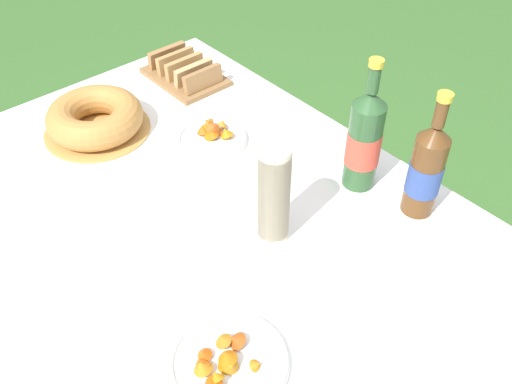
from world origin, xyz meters
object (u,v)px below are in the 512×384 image
cider_bottle_green (364,140)px  snack_plate_left (212,136)px  bundt_cake (95,118)px  cider_bottle_amber (426,170)px  cup_stack (274,195)px  snack_plate_near (227,361)px  bread_board (185,72)px

cider_bottle_green → snack_plate_left: 0.44m
bundt_cake → cider_bottle_green: (0.63, 0.39, 0.09)m
cider_bottle_green → cider_bottle_amber: 0.16m
cup_stack → snack_plate_left: (-0.38, 0.12, -0.11)m
cider_bottle_amber → snack_plate_left: bearing=-159.4°
cup_stack → snack_plate_left: 0.41m
cider_bottle_amber → bundt_cake: bearing=-151.8°
bundt_cake → cup_stack: bearing=9.2°
cup_stack → cider_bottle_green: bearing=89.0°
cider_bottle_green → snack_plate_near: bearing=-72.0°
snack_plate_near → snack_plate_left: snack_plate_left is taller
bundt_cake → snack_plate_near: bundt_cake is taller
cider_bottle_amber → snack_plate_near: (0.03, -0.61, -0.11)m
cider_bottle_green → cider_bottle_amber: bearing=11.9°
bread_board → cider_bottle_green: bearing=3.0°
bundt_cake → snack_plate_near: size_ratio=1.31×
cup_stack → snack_plate_near: cup_stack is taller
cup_stack → snack_plate_near: bearing=-56.3°
bundt_cake → cider_bottle_green: size_ratio=0.85×
cider_bottle_amber → bread_board: bearing=-175.3°
snack_plate_near → bread_board: bearing=148.6°
cup_stack → snack_plate_left: size_ratio=1.30×
cider_bottle_green → bread_board: size_ratio=1.34×
bread_board → bundt_cake: bearing=-79.4°
cup_stack → bread_board: (-0.69, 0.25, -0.10)m
cider_bottle_amber → bread_board: size_ratio=1.25×
snack_plate_near → snack_plate_left: size_ratio=1.16×
snack_plate_near → cup_stack: bearing=123.7°
cider_bottle_amber → cider_bottle_green: bearing=-168.1°
cider_bottle_green → bread_board: (-0.70, -0.04, -0.11)m
cider_bottle_green → snack_plate_left: cider_bottle_green is taller
bundt_cake → cider_bottle_green: 0.75m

